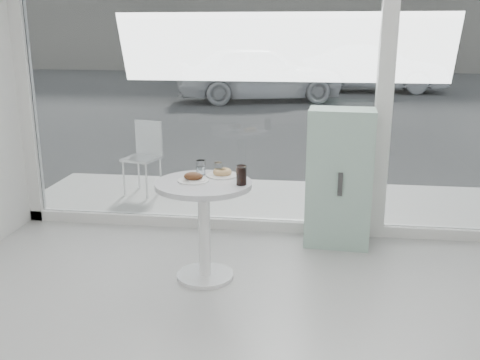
# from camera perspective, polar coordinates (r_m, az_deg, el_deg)

# --- Properties ---
(room_shell) EXTENTS (6.00, 6.00, 6.00)m
(room_shell) POSITION_cam_1_polar(r_m,az_deg,el_deg) (1.29, -4.86, 18.46)
(room_shell) COLOR white
(room_shell) RESTS_ON ground
(storefront) EXTENTS (5.00, 0.14, 3.00)m
(storefront) POSITION_cam_1_polar(r_m,az_deg,el_deg) (4.83, 5.45, 13.96)
(storefront) COLOR silver
(storefront) RESTS_ON ground
(main_table) EXTENTS (0.72, 0.72, 0.77)m
(main_table) POSITION_cam_1_polar(r_m,az_deg,el_deg) (4.02, -3.87, -3.21)
(main_table) COLOR white
(main_table) RESTS_ON ground
(patio_deck) EXTENTS (5.60, 1.60, 0.05)m
(patio_deck) POSITION_cam_1_polar(r_m,az_deg,el_deg) (5.92, 4.64, -2.36)
(patio_deck) COLOR beige
(patio_deck) RESTS_ON ground
(street) EXTENTS (40.00, 24.00, 0.00)m
(street) POSITION_cam_1_polar(r_m,az_deg,el_deg) (17.92, 6.84, 9.55)
(street) COLOR #343434
(street) RESTS_ON ground
(mint_cabinet) EXTENTS (0.58, 0.41, 1.21)m
(mint_cabinet) POSITION_cam_1_polar(r_m,az_deg,el_deg) (4.74, 10.53, 0.20)
(mint_cabinet) COLOR #93BBA9
(mint_cabinet) RESTS_ON ground
(patio_chair) EXTENTS (0.43, 0.43, 0.82)m
(patio_chair) POSITION_cam_1_polar(r_m,az_deg,el_deg) (6.18, -10.14, 2.92)
(patio_chair) COLOR white
(patio_chair) RESTS_ON patio_deck
(car_white) EXTENTS (4.72, 2.92, 1.50)m
(car_white) POSITION_cam_1_polar(r_m,az_deg,el_deg) (14.72, 2.05, 11.30)
(car_white) COLOR silver
(car_white) RESTS_ON street
(car_silver) EXTENTS (4.42, 1.65, 1.44)m
(car_silver) POSITION_cam_1_polar(r_m,az_deg,el_deg) (17.52, 13.91, 11.45)
(car_silver) COLOR #A8AAB0
(car_silver) RESTS_ON street
(plate_fritter) EXTENTS (0.23, 0.23, 0.07)m
(plate_fritter) POSITION_cam_1_polar(r_m,az_deg,el_deg) (3.96, -4.97, 0.23)
(plate_fritter) COLOR white
(plate_fritter) RESTS_ON main_table
(plate_donut) EXTENTS (0.25, 0.25, 0.06)m
(plate_donut) POSITION_cam_1_polar(r_m,az_deg,el_deg) (4.09, -1.90, 0.71)
(plate_donut) COLOR white
(plate_donut) RESTS_ON main_table
(water_tumbler_a) EXTENTS (0.07, 0.07, 0.11)m
(water_tumbler_a) POSITION_cam_1_polar(r_m,az_deg,el_deg) (4.14, -4.20, 1.25)
(water_tumbler_a) COLOR white
(water_tumbler_a) RESTS_ON main_table
(water_tumbler_b) EXTENTS (0.07, 0.07, 0.11)m
(water_tumbler_b) POSITION_cam_1_polar(r_m,az_deg,el_deg) (4.09, -2.33, 1.08)
(water_tumbler_b) COLOR white
(water_tumbler_b) RESTS_ON main_table
(cola_glass) EXTENTS (0.07, 0.07, 0.14)m
(cola_glass) POSITION_cam_1_polar(r_m,az_deg,el_deg) (3.85, 0.15, 0.48)
(cola_glass) COLOR white
(cola_glass) RESTS_ON main_table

